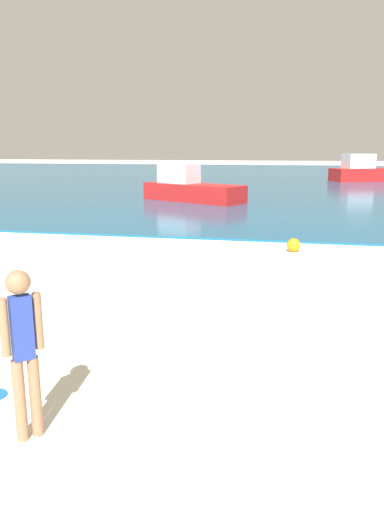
% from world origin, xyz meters
% --- Properties ---
extents(water, '(160.00, 60.00, 0.06)m').
position_xyz_m(water, '(0.00, 43.93, 0.03)').
color(water, '#14567F').
rests_on(water, ground).
extents(person_standing, '(0.27, 0.27, 1.53)m').
position_xyz_m(person_standing, '(-1.17, 4.45, 0.87)').
color(person_standing, '#936B4C').
rests_on(person_standing, ground).
extents(boat_near, '(5.19, 3.80, 1.71)m').
position_xyz_m(boat_near, '(-3.55, 23.22, 0.65)').
color(boat_near, red).
rests_on(boat_near, water).
extents(boat_far, '(6.22, 4.18, 2.03)m').
position_xyz_m(boat_far, '(6.84, 39.47, 0.76)').
color(boat_far, red).
rests_on(boat_far, water).
extents(beach_ball, '(0.33, 0.33, 0.33)m').
position_xyz_m(beach_ball, '(1.18, 12.82, 0.17)').
color(beach_ball, orange).
rests_on(beach_ball, ground).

